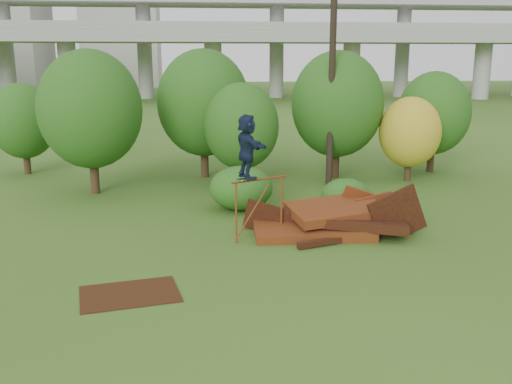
{
  "coord_description": "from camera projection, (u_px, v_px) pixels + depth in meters",
  "views": [
    {
      "loc": [
        -2.57,
        -14.33,
        5.48
      ],
      "look_at": [
        -0.8,
        2.0,
        1.6
      ],
      "focal_mm": 40.0,
      "sensor_mm": 36.0,
      "label": 1
    }
  ],
  "objects": [
    {
      "name": "shrub_left",
      "position": [
        241.0,
        188.0,
        20.92
      ],
      "size": [
        2.35,
        2.17,
        1.62
      ],
      "primitive_type": "ellipsoid",
      "color": "#234512",
      "rests_on": "ground"
    },
    {
      "name": "tree_0",
      "position": [
        90.0,
        109.0,
        22.84
      ],
      "size": [
        4.14,
        4.14,
        5.84
      ],
      "color": "black",
      "rests_on": "ground"
    },
    {
      "name": "skateboard",
      "position": [
        247.0,
        178.0,
        17.06
      ],
      "size": [
        0.68,
        0.47,
        0.07
      ],
      "rotation": [
        0.0,
        0.0,
        0.49
      ],
      "color": "black",
      "rests_on": "grind_rail"
    },
    {
      "name": "tree_4",
      "position": [
        410.0,
        132.0,
        25.56
      ],
      "size": [
        2.76,
        2.76,
        3.81
      ],
      "color": "black",
      "rests_on": "ground"
    },
    {
      "name": "ground",
      "position": [
        293.0,
        266.0,
        15.4
      ],
      "size": [
        240.0,
        240.0,
        0.0
      ],
      "primitive_type": "plane",
      "color": "#2D5116",
      "rests_on": "ground"
    },
    {
      "name": "grind_rail",
      "position": [
        259.0,
        198.0,
        17.46
      ],
      "size": [
        1.79,
        0.99,
        1.9
      ],
      "color": "brown",
      "rests_on": "ground"
    },
    {
      "name": "building_right",
      "position": [
        121.0,
        12.0,
        109.19
      ],
      "size": [
        14.0,
        14.0,
        28.0
      ],
      "primitive_type": "cube",
      "color": "#9E9E99",
      "rests_on": "ground"
    },
    {
      "name": "flat_plate",
      "position": [
        130.0,
        294.0,
        13.52
      ],
      "size": [
        2.56,
        2.05,
        0.03
      ],
      "primitive_type": "cube",
      "rotation": [
        0.0,
        0.0,
        0.2
      ],
      "color": "#341B0B",
      "rests_on": "ground"
    },
    {
      "name": "tree_2",
      "position": [
        241.0,
        126.0,
        24.09
      ],
      "size": [
        3.19,
        3.19,
        4.49
      ],
      "color": "black",
      "rests_on": "ground"
    },
    {
      "name": "freeway_overpass",
      "position": [
        212.0,
        19.0,
        73.9
      ],
      "size": [
        160.0,
        15.0,
        13.7
      ],
      "color": "gray",
      "rests_on": "ground"
    },
    {
      "name": "tree_6",
      "position": [
        23.0,
        121.0,
        27.0
      ],
      "size": [
        3.11,
        3.11,
        4.35
      ],
      "color": "black",
      "rests_on": "ground"
    },
    {
      "name": "scrap_pile",
      "position": [
        331.0,
        221.0,
        18.21
      ],
      "size": [
        5.82,
        3.05,
        2.0
      ],
      "color": "#4F240E",
      "rests_on": "ground"
    },
    {
      "name": "shrub_right",
      "position": [
        345.0,
        196.0,
        20.46
      ],
      "size": [
        1.79,
        1.64,
        1.27
      ],
      "primitive_type": "ellipsoid",
      "color": "#234512",
      "rests_on": "ground"
    },
    {
      "name": "tree_1",
      "position": [
        204.0,
        103.0,
        26.05
      ],
      "size": [
        4.24,
        4.24,
        5.9
      ],
      "color": "black",
      "rests_on": "ground"
    },
    {
      "name": "tree_5",
      "position": [
        434.0,
        113.0,
        27.43
      ],
      "size": [
        3.47,
        3.47,
        4.87
      ],
      "color": "black",
      "rests_on": "ground"
    },
    {
      "name": "utility_pole",
      "position": [
        332.0,
        69.0,
        23.98
      ],
      "size": [
        1.4,
        0.28,
        9.91
      ],
      "color": "black",
      "rests_on": "ground"
    },
    {
      "name": "skater",
      "position": [
        247.0,
        146.0,
        16.84
      ],
      "size": [
        1.06,
        1.85,
        1.9
      ],
      "primitive_type": "imported",
      "rotation": [
        0.0,
        0.0,
        1.87
      ],
      "color": "#14213A",
      "rests_on": "skateboard"
    },
    {
      "name": "tree_3",
      "position": [
        337.0,
        104.0,
        25.97
      ],
      "size": [
        4.2,
        4.2,
        5.83
      ],
      "color": "black",
      "rests_on": "ground"
    }
  ]
}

